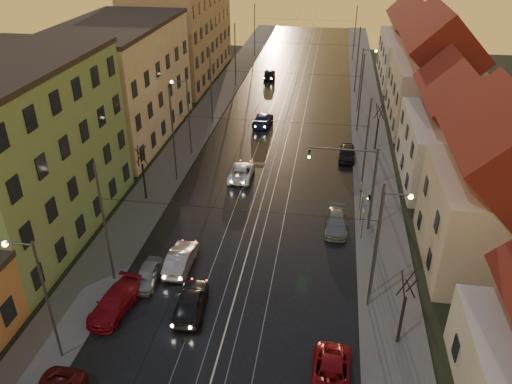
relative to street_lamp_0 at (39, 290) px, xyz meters
The scene contains 42 objects.
road 39.38m from the street_lamp_0, 76.53° to the left, with size 16.00×120.00×0.04m, color black.
sidewalk_left 38.31m from the street_lamp_0, 91.35° to the left, with size 4.00×120.00×0.15m, color #4C4C4C.
sidewalk_right 42.80m from the street_lamp_0, 63.31° to the left, with size 4.00×120.00×0.15m, color #4C4C4C.
tram_rail_0 38.92m from the street_lamp_0, 79.70° to the left, with size 0.06×120.00×0.03m, color gray.
tram_rail_1 39.20m from the street_lamp_0, 77.63° to the left, with size 0.06×120.00×0.03m, color gray.
tram_rail_2 39.56m from the street_lamp_0, 75.43° to the left, with size 0.06×120.00×0.03m, color gray.
tram_rail_3 39.94m from the street_lamp_0, 73.43° to the left, with size 0.06×120.00×0.03m, color gray.
apartment_left_1 14.73m from the street_lamp_0, 124.98° to the left, with size 10.00×18.00×13.00m, color #68955F.
apartment_left_2 33.10m from the street_lamp_0, 104.70° to the left, with size 10.00×20.00×12.00m, color #BBAD90.
apartment_left_3 56.67m from the street_lamp_0, 98.53° to the left, with size 10.00×24.00×14.00m, color tan.
house_right_1 29.17m from the street_lamp_0, 26.47° to the left, with size 8.67×10.20×10.80m.
house_right_2 36.84m from the street_lamp_0, 44.89° to the left, with size 9.18×12.24×9.20m.
house_right_3 48.61m from the street_lamp_0, 57.52° to the left, with size 9.18×14.28×11.50m.
house_right_4 64.52m from the street_lamp_0, 66.13° to the left, with size 9.18×16.32×10.00m.
catenary_pole_l_1 7.03m from the street_lamp_0, 85.88° to the left, with size 0.16×0.16×9.00m, color #595B60.
catenary_pole_r_1 19.04m from the street_lamp_0, 21.57° to the left, with size 0.16×0.16×9.00m, color #595B60.
catenary_pole_l_2 22.01m from the street_lamp_0, 88.69° to the left, with size 0.16×0.16×9.00m, color #595B60.
catenary_pole_r_2 28.24m from the street_lamp_0, 51.17° to the left, with size 0.16×0.16×9.00m, color #595B60.
catenary_pole_l_3 37.01m from the street_lamp_0, 89.22° to the left, with size 0.16×0.16×9.00m, color #595B60.
catenary_pole_r_3 41.02m from the street_lamp_0, 64.43° to the left, with size 0.16×0.16×9.00m, color #595B60.
catenary_pole_l_4 52.00m from the street_lamp_0, 89.44° to the left, with size 0.16×0.16×9.00m, color #595B60.
catenary_pole_r_4 54.93m from the street_lamp_0, 71.20° to the left, with size 0.16×0.16×9.00m, color #595B60.
catenary_pole_l_5 70.00m from the street_lamp_0, 89.59° to the left, with size 0.16×0.16×9.00m, color #595B60.
catenary_pole_r_5 72.21m from the street_lamp_0, 75.81° to the left, with size 0.16×0.16×9.00m, color #595B60.
street_lamp_0 is the anchor object (origin of this frame).
street_lamp_1 19.89m from the street_lamp_0, 23.72° to the left, with size 1.75×0.32×8.00m.
street_lamp_2 28.00m from the street_lamp_0, 90.00° to the left, with size 1.75×0.32×8.00m.
street_lamp_3 47.62m from the street_lamp_0, 67.52° to the left, with size 1.75×0.32×8.00m.
traffic_light_mast 23.42m from the street_lamp_0, 43.10° to the left, with size 5.30×0.32×7.20m.
bare_tree_0 18.19m from the street_lamp_0, 93.47° to the left, with size 1.09×1.09×5.11m.
bare_tree_1 19.86m from the street_lamp_0, 11.71° to the left, with size 1.09×1.09×5.11m.
bare_tree_2 37.56m from the street_lamp_0, 58.63° to the left, with size 1.09×1.09×5.11m.
driving_car_0 9.15m from the street_lamp_0, 36.47° to the left, with size 1.79×4.46×1.52m, color black.
driving_car_1 11.08m from the street_lamp_0, 62.84° to the left, with size 1.55×4.45×1.47m, color #A1A2A7.
driving_car_2 24.70m from the street_lamp_0, 74.51° to the left, with size 2.12×4.59×1.28m, color silver.
driving_car_3 38.23m from the street_lamp_0, 80.05° to the left, with size 1.98×4.88×1.41m, color #1A2250.
driving_car_4 57.03m from the street_lamp_0, 85.08° to the left, with size 1.76×4.38×1.49m, color black.
parked_left_2 6.16m from the street_lamp_0, 66.30° to the left, with size 1.87×4.61×1.34m, color maroon.
parked_left_3 8.82m from the street_lamp_0, 67.89° to the left, with size 1.46×3.64×1.24m, color #9D9CA2.
parked_right_0 16.04m from the street_lamp_0, ahead, with size 2.12×4.60×1.28m, color maroon.
parked_right_1 22.60m from the street_lamp_0, 45.43° to the left, with size 1.75×4.30×1.25m, color #939398.
parked_right_2 33.77m from the street_lamp_0, 60.55° to the left, with size 1.61×4.01×1.37m, color black.
Camera 1 is at (5.22, -16.36, 22.10)m, focal length 35.00 mm.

